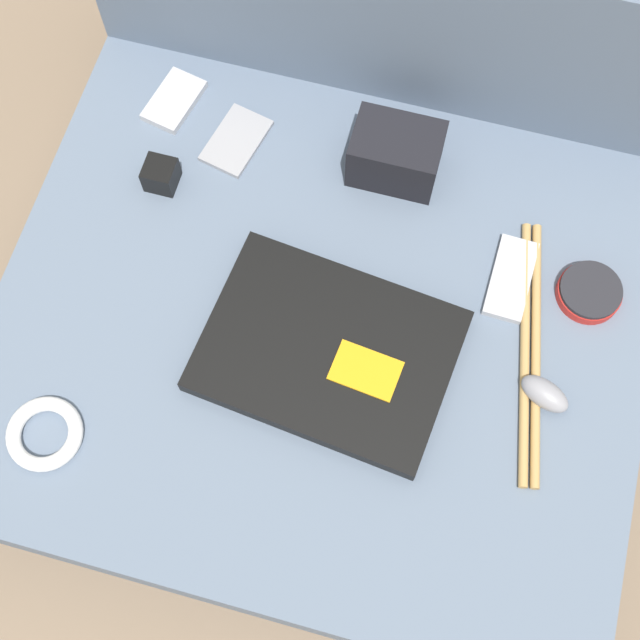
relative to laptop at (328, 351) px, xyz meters
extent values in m
plane|color=#7A6651|center=(-0.02, 0.04, -0.17)|extent=(8.00, 8.00, 0.00)
cube|color=slate|center=(-0.02, 0.04, -0.09)|extent=(0.92, 0.78, 0.15)
cube|color=slate|center=(-0.02, 0.53, 0.06)|extent=(0.92, 0.20, 0.45)
cube|color=black|center=(0.00, 0.00, 0.00)|extent=(0.36, 0.28, 0.03)
cube|color=orange|center=(0.06, -0.02, 0.01)|extent=(0.10, 0.07, 0.00)
ellipsoid|color=gray|center=(0.30, 0.02, 0.00)|extent=(0.08, 0.06, 0.03)
cylinder|color=red|center=(0.33, 0.18, -0.01)|extent=(0.09, 0.09, 0.02)
cylinder|color=#232328|center=(0.33, 0.18, 0.01)|extent=(0.09, 0.09, 0.01)
cube|color=#99999E|center=(-0.22, 0.29, -0.01)|extent=(0.09, 0.12, 0.01)
cube|color=#B7B7BC|center=(0.22, 0.18, -0.01)|extent=(0.06, 0.13, 0.01)
cube|color=#B7B7BC|center=(-0.34, 0.34, -0.01)|extent=(0.08, 0.11, 0.01)
cube|color=black|center=(0.02, 0.31, 0.03)|extent=(0.13, 0.09, 0.09)
cube|color=black|center=(-0.31, 0.20, 0.01)|extent=(0.05, 0.04, 0.04)
torus|color=white|center=(-0.33, -0.21, 0.00)|extent=(0.10, 0.10, 0.02)
cylinder|color=tan|center=(0.26, 0.08, -0.01)|extent=(0.08, 0.38, 0.01)
cylinder|color=tan|center=(0.28, 0.08, -0.01)|extent=(0.08, 0.38, 0.01)
camera|label=1|loc=(0.09, -0.39, 1.15)|focal=50.00mm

